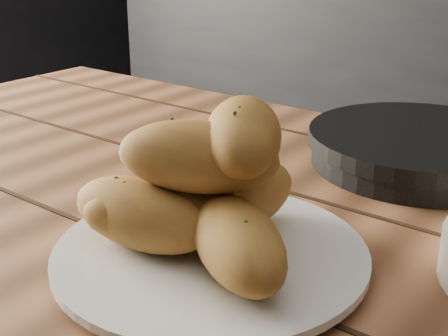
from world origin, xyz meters
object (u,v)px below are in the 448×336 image
bread_rolls (203,194)px  skillet (423,148)px  plate (211,256)px  table (262,314)px

bread_rolls → skillet: (0.06, 0.37, -0.05)m
plate → bread_rolls: bearing=-175.1°
plate → bread_rolls: bread_rolls is taller
table → skillet: 0.31m
table → plate: bearing=-90.0°
plate → skillet: (0.06, 0.37, 0.01)m
skillet → bread_rolls: bearing=-99.8°
table → skillet: skillet is taller
plate → skillet: skillet is taller
plate → bread_rolls: size_ratio=1.13×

